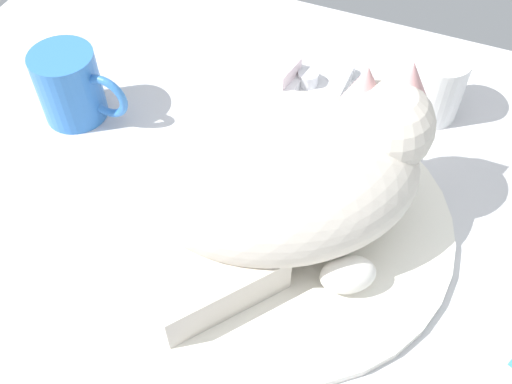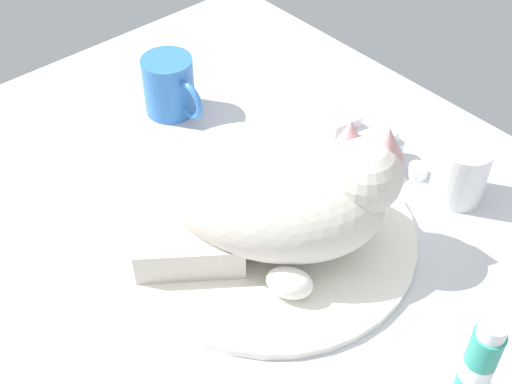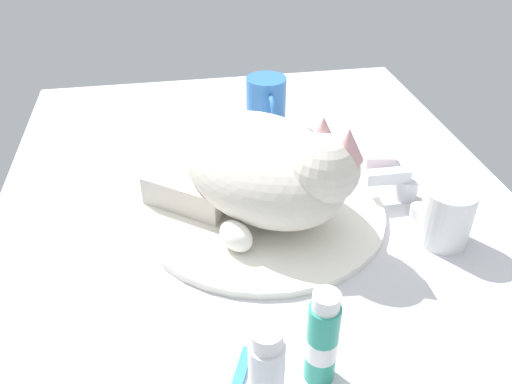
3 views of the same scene
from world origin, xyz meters
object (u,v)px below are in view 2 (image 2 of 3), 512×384
object	(u,v)px
cat	(281,191)
rinse_cup	(460,172)
coffee_mug	(170,86)
toothpaste_bottle	(479,362)
faucet	(387,149)
soap_bar	(334,117)

from	to	relation	value
cat	rinse_cup	size ratio (longest dim) A/B	3.96
cat	coffee_mug	world-z (taller)	cat
cat	rinse_cup	world-z (taller)	cat
coffee_mug	rinse_cup	size ratio (longest dim) A/B	1.42
cat	toothpaste_bottle	xyz separation A→B (cm)	(29.41, 0.09, -2.87)
cat	rinse_cup	bearing A→B (deg)	67.26
faucet	soap_bar	size ratio (longest dim) A/B	1.85
coffee_mug	soap_bar	xyz separation A→B (cm)	(20.03, 15.87, -2.36)
coffee_mug	faucet	bearing A→B (deg)	27.89
faucet	cat	size ratio (longest dim) A/B	0.38
toothpaste_bottle	coffee_mug	bearing A→B (deg)	174.60
coffee_mug	rinse_cup	world-z (taller)	coffee_mug
faucet	toothpaste_bottle	size ratio (longest dim) A/B	1.07
rinse_cup	soap_bar	bearing A→B (deg)	-174.62
toothpaste_bottle	cat	bearing A→B (deg)	-179.82
coffee_mug	toothpaste_bottle	distance (cm)	61.05
coffee_mug	cat	bearing A→B (deg)	-10.55
coffee_mug	toothpaste_bottle	xyz separation A→B (cm)	(60.77, -5.75, 1.01)
cat	coffee_mug	xyz separation A→B (cm)	(-31.36, 5.84, -3.88)
faucet	coffee_mug	size ratio (longest dim) A/B	1.07
faucet	rinse_cup	distance (cm)	11.33
faucet	coffee_mug	xyz separation A→B (cm)	(-30.30, -16.03, 2.38)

